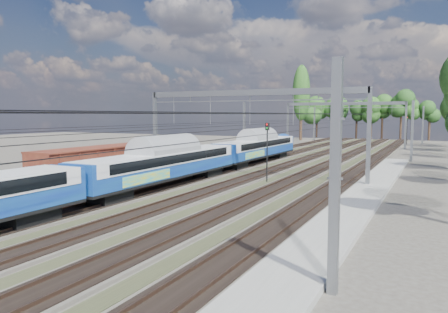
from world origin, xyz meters
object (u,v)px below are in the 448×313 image
at_px(signal_near, 267,145).
at_px(freight_boxcar, 103,164).
at_px(worker, 369,143).
at_px(emu_train, 162,159).
at_px(signal_far, 407,127).

bearing_deg(signal_near, freight_boxcar, -123.55).
distance_m(worker, signal_near, 50.61).
height_order(emu_train, freight_boxcar, emu_train).
distance_m(emu_train, worker, 58.90).
distance_m(freight_boxcar, worker, 62.21).
xyz_separation_m(freight_boxcar, signal_near, (11.35, 10.17, 1.41)).
bearing_deg(worker, emu_train, 146.39).
height_order(freight_boxcar, signal_near, signal_near).
height_order(emu_train, signal_far, signal_far).
bearing_deg(emu_train, signal_far, 77.86).
relative_size(emu_train, signal_near, 11.57).
relative_size(freight_boxcar, signal_far, 2.31).
height_order(freight_boxcar, worker, freight_boxcar).
xyz_separation_m(worker, signal_near, (-2.44, -50.47, 2.79)).
relative_size(freight_boxcar, worker, 8.39).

